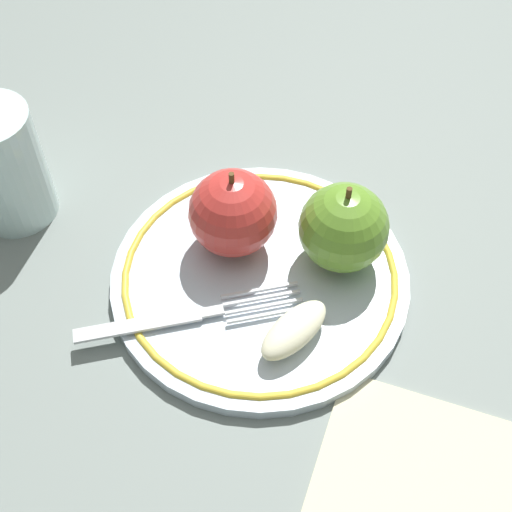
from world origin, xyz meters
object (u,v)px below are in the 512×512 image
apple_slice_front (294,330)px  fork (183,317)px  plate (256,276)px  drinking_glass (3,166)px  apple_red_whole (233,213)px  apple_second_whole (344,228)px  napkin_folded (426,483)px

apple_slice_front → fork: 0.09m
plate → drinking_glass: size_ratio=2.24×
apple_red_whole → fork: size_ratio=0.51×
drinking_glass → plate: bearing=-87.8°
apple_second_whole → napkin_folded: size_ratio=0.54×
plate → napkin_folded: size_ratio=1.63×
apple_red_whole → drinking_glass: drinking_glass is taller
fork → apple_slice_front: bearing=-23.9°
apple_red_whole → napkin_folded: (-0.13, -0.20, -0.05)m
plate → apple_second_whole: 0.08m
plate → apple_red_whole: size_ratio=3.02×
apple_slice_front → napkin_folded: 0.14m
plate → apple_second_whole: size_ratio=3.02×
fork → plate: bearing=26.4°
drinking_glass → apple_slice_front: bearing=-97.8°
drinking_glass → napkin_folded: bearing=-104.6°
fork → drinking_glass: bearing=128.9°
plate → napkin_folded: 0.21m
apple_second_whole → napkin_folded: (-0.15, -0.12, -0.05)m
apple_second_whole → apple_slice_front: bearing=175.4°
apple_second_whole → fork: 0.14m
fork → napkin_folded: fork is taller
fork → apple_second_whole: bearing=13.6°
apple_second_whole → apple_slice_front: apple_second_whole is taller
plate → apple_slice_front: size_ratio=3.72×
apple_slice_front → napkin_folded: bearing=-97.5°
plate → apple_second_whole: apple_second_whole is taller
fork → napkin_folded: bearing=-48.4°
apple_red_whole → apple_second_whole: same height
apple_second_whole → fork: apple_second_whole is taller
plate → apple_slice_front: apple_slice_front is taller
apple_slice_front → napkin_folded: size_ratio=0.44×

